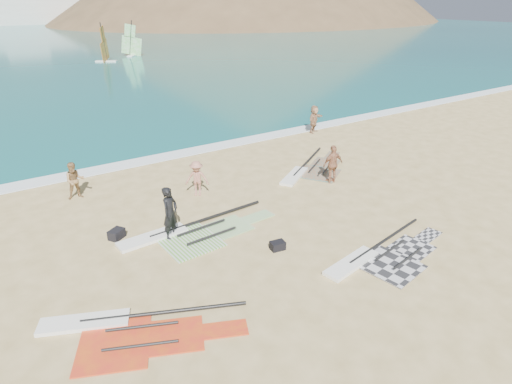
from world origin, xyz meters
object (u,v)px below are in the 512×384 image
person_wetsuit (170,213)px  beachgoer_right (314,119)px  rig_orange (310,170)px  gear_bag_near (117,234)px  beachgoer_left (75,181)px  gear_bag_far (278,246)px  beachgoer_mid (197,178)px  rig_grey (381,257)px  rig_red (125,330)px  beachgoer_back (333,164)px  rig_green (189,233)px

person_wetsuit → beachgoer_right: size_ratio=1.14×
rig_orange → gear_bag_near: gear_bag_near is taller
gear_bag_near → beachgoer_left: beachgoer_left is taller
gear_bag_near → gear_bag_far: size_ratio=1.11×
gear_bag_far → beachgoer_mid: size_ratio=0.31×
gear_bag_near → person_wetsuit: (1.68, -1.05, 0.82)m
rig_grey → rig_red: size_ratio=1.05×
rig_grey → beachgoer_back: 6.50m
rig_grey → gear_bag_near: 9.27m
gear_bag_far → beachgoer_mid: 5.57m
rig_green → beachgoer_left: bearing=112.5°
rig_red → beachgoer_right: bearing=58.4°
gear_bag_near → beachgoer_right: beachgoer_right is taller
rig_red → gear_bag_far: 5.75m
rig_red → beachgoer_left: size_ratio=3.20×
person_wetsuit → beachgoer_back: size_ratio=1.10×
rig_green → gear_bag_near: size_ratio=11.07×
rig_green → rig_orange: 8.12m
gear_bag_near → beachgoer_mid: bearing=23.0°
rig_orange → rig_grey: bearing=-145.8°
rig_orange → beachgoer_mid: 6.03m
rig_red → gear_bag_far: bearing=33.7°
gear_bag_far → beachgoer_back: (5.57, 3.34, 0.76)m
rig_grey → gear_bag_near: (-6.95, 6.14, 0.12)m
rig_grey → beachgoer_mid: (-2.85, 7.88, 0.74)m
beachgoer_back → beachgoer_right: size_ratio=1.04×
beachgoer_left → beachgoer_mid: (4.47, -2.59, -0.03)m
beachgoer_left → beachgoer_mid: bearing=-23.5°
gear_bag_far → beachgoer_left: 9.44m
gear_bag_near → beachgoer_mid: 4.49m
rig_orange → gear_bag_far: 7.54m
rig_green → person_wetsuit: 1.13m
rig_orange → rig_red: bearing=175.2°
gear_bag_near → gear_bag_far: (4.39, -3.79, -0.03)m
rig_red → rig_green: bearing=69.1°
rig_red → beachgoer_back: (11.23, 4.37, 0.85)m
rig_red → beachgoer_mid: (5.36, 6.56, 0.74)m
gear_bag_near → person_wetsuit: size_ratio=0.27×
gear_bag_far → beachgoer_back: bearing=31.0°
beachgoer_right → person_wetsuit: bearing=-175.6°
person_wetsuit → gear_bag_near: bearing=113.8°
rig_red → beachgoer_back: 12.08m
rig_green → beachgoer_left: beachgoer_left is taller
beachgoer_left → rig_red: bearing=-88.9°
gear_bag_far → rig_grey: bearing=-42.6°
rig_grey → rig_red: (-8.21, 1.32, 0.00)m
rig_orange → rig_red: (-11.32, -6.01, -0.00)m
gear_bag_far → person_wetsuit: (-2.71, 2.74, 0.84)m
beachgoer_mid → rig_orange: bearing=30.4°
rig_green → gear_bag_near: 2.58m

